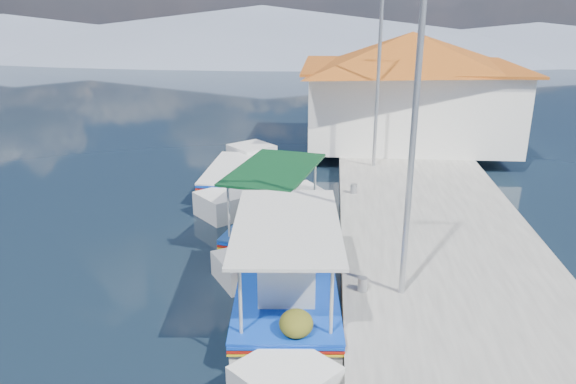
{
  "coord_description": "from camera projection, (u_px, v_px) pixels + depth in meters",
  "views": [
    {
      "loc": [
        3.09,
        -8.26,
        6.28
      ],
      "look_at": [
        1.96,
        5.72,
        1.3
      ],
      "focal_mm": 34.74,
      "sensor_mm": 36.0,
      "label": 1
    }
  ],
  "objects": [
    {
      "name": "ground",
      "position": [
        155.0,
        362.0,
        10.09
      ],
      "size": [
        160.0,
        160.0,
        0.0
      ],
      "primitive_type": "plane",
      "color": "black",
      "rests_on": "ground"
    },
    {
      "name": "quay",
      "position": [
        433.0,
        229.0,
        15.19
      ],
      "size": [
        5.0,
        44.0,
        0.5
      ],
      "primitive_type": "cube",
      "color": "#AFADA4",
      "rests_on": "ground"
    },
    {
      "name": "lamp_post_far",
      "position": [
        376.0,
        71.0,
        18.79
      ],
      "size": [
        1.21,
        0.14,
        6.0
      ],
      "color": "#A5A8AD",
      "rests_on": "quay"
    },
    {
      "name": "caique_green_canopy",
      "position": [
        275.0,
        229.0,
        14.92
      ],
      "size": [
        2.71,
        6.06,
        2.32
      ],
      "rotation": [
        0.0,
        0.0,
        0.22
      ],
      "color": "white",
      "rests_on": "ground"
    },
    {
      "name": "lamp_post_near",
      "position": [
        408.0,
        133.0,
        10.34
      ],
      "size": [
        1.21,
        0.14,
        6.0
      ],
      "color": "#A5A8AD",
      "rests_on": "quay"
    },
    {
      "name": "mountain_ridge",
      "position": [
        366.0,
        35.0,
        61.51
      ],
      "size": [
        171.4,
        96.0,
        5.5
      ],
      "color": "slate",
      "rests_on": "ground"
    },
    {
      "name": "harbor_building",
      "position": [
        409.0,
        85.0,
        22.78
      ],
      "size": [
        10.49,
        10.49,
        4.4
      ],
      "color": "white",
      "rests_on": "quay"
    },
    {
      "name": "main_caique",
      "position": [
        287.0,
        295.0,
        11.45
      ],
      "size": [
        2.36,
        7.01,
        2.31
      ],
      "rotation": [
        0.0,
        0.0,
        -0.07
      ],
      "color": "white",
      "rests_on": "ground"
    },
    {
      "name": "bollards",
      "position": [
        357.0,
        223.0,
        14.52
      ],
      "size": [
        0.2,
        17.2,
        0.3
      ],
      "color": "#A5A8AD",
      "rests_on": "quay"
    },
    {
      "name": "caique_blue_hull",
      "position": [
        240.0,
        180.0,
        18.95
      ],
      "size": [
        2.13,
        6.76,
        1.2
      ],
      "rotation": [
        0.0,
        0.0,
        0.03
      ],
      "color": "white",
      "rests_on": "ground"
    }
  ]
}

